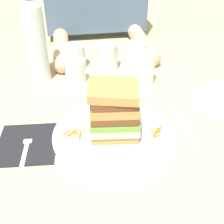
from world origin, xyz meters
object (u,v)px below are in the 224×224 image
empty_tumbler_3 (75,56)px  side_plate (223,98)px  empty_tumbler_0 (136,54)px  napkin_dark (27,143)px  fork (25,149)px  sandwich (114,111)px  juice_glass (144,69)px  knife (185,126)px  main_plate (114,135)px  water_bottle (35,41)px  empty_tumbler_1 (75,71)px  empty_tumbler_2 (107,57)px

empty_tumbler_3 → side_plate: bearing=-35.4°
empty_tumbler_0 → side_plate: empty_tumbler_0 is taller
napkin_dark → fork: (-0.00, -0.02, 0.00)m
sandwich → empty_tumbler_3: size_ratio=1.67×
juice_glass → empty_tumbler_3: (-0.20, 0.15, -0.01)m
sandwich → juice_glass: (0.14, 0.25, -0.03)m
sandwich → knife: (0.19, 0.01, -0.07)m
main_plate → water_bottle: bearing=119.6°
water_bottle → empty_tumbler_1: size_ratio=3.98×
juice_glass → water_bottle: size_ratio=0.35×
knife → empty_tumbler_2: size_ratio=2.26×
knife → empty_tumbler_3: empty_tumbler_3 is taller
sandwich → napkin_dark: sandwich is taller
side_plate → napkin_dark: bearing=-169.2°
fork → side_plate: side_plate is taller
juice_glass → water_bottle: 0.34m
juice_glass → empty_tumbler_0: bearing=86.6°
fork → water_bottle: bearing=86.1°
juice_glass → empty_tumbler_3: 0.26m
empty_tumbler_1 → empty_tumbler_3: bearing=87.2°
napkin_dark → empty_tumbler_0: 0.51m
knife → empty_tumbler_0: 0.37m
empty_tumbler_1 → empty_tumbler_2: bearing=34.1°
knife → juice_glass: (-0.05, 0.24, 0.05)m
knife → empty_tumbler_3: bearing=123.2°
empty_tumbler_3 → fork: bearing=-108.7°
napkin_dark → empty_tumbler_3: size_ratio=1.88×
knife → water_bottle: bearing=139.7°
empty_tumbler_3 → empty_tumbler_1: bearing=-92.8°
knife → main_plate: bearing=-176.3°
napkin_dark → side_plate: bearing=10.8°
empty_tumbler_0 → empty_tumbler_3: size_ratio=1.02×
sandwich → fork: bearing=-176.0°
napkin_dark → knife: bearing=0.6°
empty_tumbler_1 → water_bottle: bearing=163.9°
sandwich → water_bottle: water_bottle is taller
side_plate → juice_glass: bearing=145.9°
main_plate → juice_glass: 0.29m
sandwich → knife: size_ratio=0.67×
empty_tumbler_2 → empty_tumbler_3: size_ratio=1.11×
empty_tumbler_0 → empty_tumbler_1: (-0.22, -0.09, -0.00)m
empty_tumbler_1 → juice_glass: bearing=-12.1°
main_plate → knife: main_plate is taller
main_plate → empty_tumbler_0: size_ratio=3.64×
water_bottle → empty_tumbler_3: (0.12, 0.07, -0.09)m
knife → empty_tumbler_2: empty_tumbler_2 is taller
empty_tumbler_2 → empty_tumbler_0: bearing=5.8°
empty_tumbler_0 → empty_tumbler_2: 0.11m
napkin_dark → empty_tumbler_2: size_ratio=1.70×
empty_tumbler_0 → empty_tumbler_3: empty_tumbler_0 is taller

